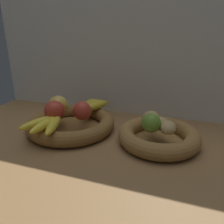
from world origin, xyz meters
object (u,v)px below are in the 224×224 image
at_px(potato_small, 168,127).
at_px(lime_near, 151,123).
at_px(potato_large, 160,123).
at_px(potato_oblong, 151,118).
at_px(apple_red_right, 82,111).
at_px(fruit_bowl_right, 159,136).
at_px(banana_bunch_back, 91,106).
at_px(apple_red_front, 54,111).
at_px(fruit_bowl_left, 71,124).
at_px(apple_golden_left, 58,106).
at_px(banana_bunch_front, 47,123).

distance_m(potato_small, lime_near, 0.06).
xyz_separation_m(potato_large, potato_oblong, (-0.03, 0.03, 0.00)).
height_order(potato_large, lime_near, lime_near).
xyz_separation_m(apple_red_right, potato_oblong, (0.25, 0.04, -0.01)).
bearing_deg(fruit_bowl_right, banana_bunch_back, 159.83).
xyz_separation_m(apple_red_front, banana_bunch_back, (0.08, 0.16, -0.02)).
relative_size(fruit_bowl_right, potato_small, 3.96).
distance_m(fruit_bowl_left, banana_bunch_back, 0.13).
height_order(potato_large, potato_oblong, potato_oblong).
xyz_separation_m(fruit_bowl_left, apple_red_right, (0.06, -0.01, 0.07)).
bearing_deg(apple_red_right, apple_golden_left, 172.96).
bearing_deg(lime_near, fruit_bowl_left, 173.60).
height_order(potato_oblong, potato_small, potato_oblong).
bearing_deg(potato_oblong, apple_red_right, -171.28).
bearing_deg(lime_near, apple_red_right, 174.93).
bearing_deg(potato_small, fruit_bowl_right, 135.00).
distance_m(apple_golden_left, banana_bunch_front, 0.12).
xyz_separation_m(apple_red_front, lime_near, (0.36, 0.01, -0.01)).
distance_m(fruit_bowl_left, potato_small, 0.38).
relative_size(fruit_bowl_left, apple_red_front, 4.53).
relative_size(fruit_bowl_left, banana_bunch_back, 1.97).
bearing_deg(potato_oblong, lime_near, -81.35).
bearing_deg(fruit_bowl_right, apple_red_right, -177.45).
relative_size(apple_red_right, lime_near, 1.11).
bearing_deg(apple_golden_left, apple_red_front, -72.92).
xyz_separation_m(fruit_bowl_right, apple_red_front, (-0.38, -0.05, 0.07)).
bearing_deg(potato_oblong, apple_golden_left, -176.08).
bearing_deg(apple_golden_left, fruit_bowl_left, -1.14).
height_order(apple_golden_left, banana_bunch_back, apple_golden_left).
height_order(fruit_bowl_right, apple_golden_left, apple_golden_left).
height_order(banana_bunch_back, potato_oblong, potato_oblong).
distance_m(apple_red_right, potato_oblong, 0.26).
height_order(fruit_bowl_right, potato_small, potato_small).
xyz_separation_m(fruit_bowl_left, apple_red_front, (-0.04, -0.05, 0.07)).
xyz_separation_m(apple_golden_left, potato_oblong, (0.36, 0.02, -0.01)).
height_order(apple_red_front, banana_bunch_back, apple_red_front).
bearing_deg(apple_golden_left, lime_near, -5.66).
distance_m(apple_red_front, potato_small, 0.41).
relative_size(apple_red_front, potato_large, 1.16).
distance_m(apple_golden_left, apple_red_right, 0.11).
bearing_deg(apple_red_front, potato_large, 7.57).
height_order(apple_red_right, potato_oblong, apple_red_right).
distance_m(banana_bunch_front, potato_large, 0.39).
xyz_separation_m(banana_bunch_front, potato_small, (0.40, 0.09, 0.01)).
bearing_deg(banana_bunch_front, lime_near, 12.94).
bearing_deg(lime_near, banana_bunch_back, 152.21).
bearing_deg(potato_oblong, potato_large, -37.87).
bearing_deg(apple_red_right, apple_red_front, -158.37).
relative_size(fruit_bowl_right, apple_golden_left, 3.58).
bearing_deg(banana_bunch_front, fruit_bowl_left, 77.62).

